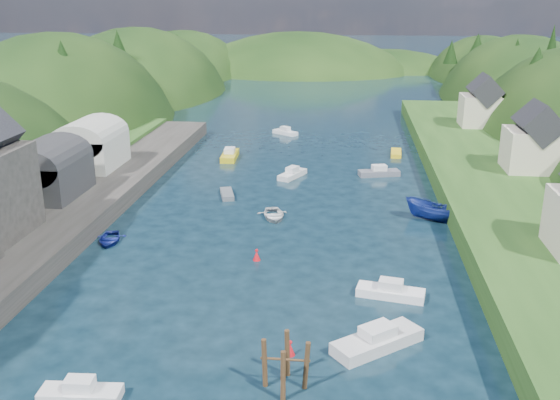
# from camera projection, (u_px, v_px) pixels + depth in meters

# --- Properties ---
(ground) EXTENTS (600.00, 600.00, 0.00)m
(ground) POSITION_uv_depth(u_px,v_px,m) (298.00, 177.00, 82.26)
(ground) COLOR black
(ground) RESTS_ON ground
(hillside_left) EXTENTS (44.00, 245.56, 52.00)m
(hillside_left) POSITION_uv_depth(u_px,v_px,m) (63.00, 173.00, 113.10)
(hillside_left) COLOR black
(hillside_left) RESTS_ON ground
(far_hills) EXTENTS (103.00, 68.00, 44.00)m
(far_hills) POSITION_uv_depth(u_px,v_px,m) (333.00, 103.00, 202.53)
(far_hills) COLOR black
(far_hills) RESTS_ON ground
(hill_trees) EXTENTS (89.82, 152.90, 12.50)m
(hill_trees) POSITION_uv_depth(u_px,v_px,m) (307.00, 77.00, 93.91)
(hill_trees) COLOR black
(hill_trees) RESTS_ON ground
(quay_left) EXTENTS (12.00, 110.00, 2.00)m
(quay_left) POSITION_uv_depth(u_px,v_px,m) (6.00, 250.00, 56.16)
(quay_left) COLOR #2D2B28
(quay_left) RESTS_ON ground
(boat_sheds) EXTENTS (7.00, 21.00, 7.50)m
(boat_sheds) POSITION_uv_depth(u_px,v_px,m) (70.00, 153.00, 72.96)
(boat_sheds) COLOR #2D2D30
(boat_sheds) RESTS_ON quay_left
(terrace_right) EXTENTS (16.00, 120.00, 2.40)m
(terrace_right) POSITION_uv_depth(u_px,v_px,m) (513.00, 198.00, 69.82)
(terrace_right) COLOR #234719
(terrace_right) RESTS_ON ground
(right_bank_cottages) EXTENTS (9.00, 59.24, 8.41)m
(right_bank_cottages) POSITION_uv_depth(u_px,v_px,m) (527.00, 142.00, 75.91)
(right_bank_cottages) COLOR beige
(right_bank_cottages) RESTS_ON terrace_right
(piling_cluster_far) EXTENTS (3.03, 2.84, 3.86)m
(piling_cluster_far) POSITION_uv_depth(u_px,v_px,m) (285.00, 368.00, 37.81)
(piling_cluster_far) COLOR #382314
(piling_cluster_far) RESTS_ON ground
(channel_buoy_near) EXTENTS (0.70, 0.70, 1.10)m
(channel_buoy_near) POSITION_uv_depth(u_px,v_px,m) (290.00, 349.00, 41.51)
(channel_buoy_near) COLOR #B60E16
(channel_buoy_near) RESTS_ON ground
(channel_buoy_far) EXTENTS (0.70, 0.70, 1.10)m
(channel_buoy_far) POSITION_uv_depth(u_px,v_px,m) (257.00, 255.00, 56.32)
(channel_buoy_far) COLOR #B60E16
(channel_buoy_far) RESTS_ON ground
(moored_boats) EXTENTS (37.05, 91.37, 2.36)m
(moored_boats) POSITION_uv_depth(u_px,v_px,m) (284.00, 249.00, 57.24)
(moored_boats) COLOR navy
(moored_boats) RESTS_ON ground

